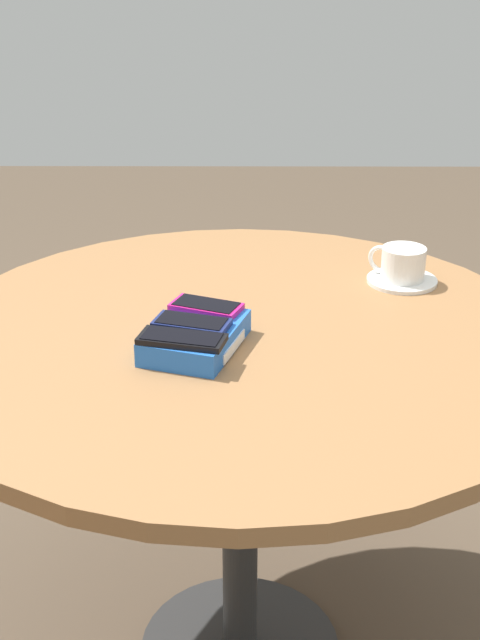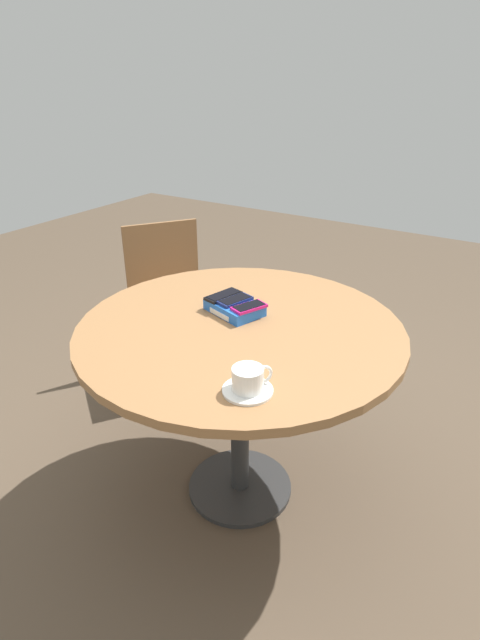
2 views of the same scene
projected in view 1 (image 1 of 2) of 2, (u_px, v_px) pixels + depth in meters
round_table at (240, 380)px, 1.61m from camera, size 1.12×1.12×0.75m
phone_box at (195, 337)px, 1.49m from camera, size 0.23×0.19×0.04m
phone_black at (182, 339)px, 1.43m from camera, size 0.09×0.15×0.01m
phone_navy at (192, 323)px, 1.48m from camera, size 0.09×0.14×0.01m
phone_magenta at (206, 307)px, 1.54m from camera, size 0.10×0.13×0.01m
saucer at (402, 280)px, 1.77m from camera, size 0.14×0.14×0.01m
coffee_cup at (402, 263)px, 1.76m from camera, size 0.09×0.11×0.06m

